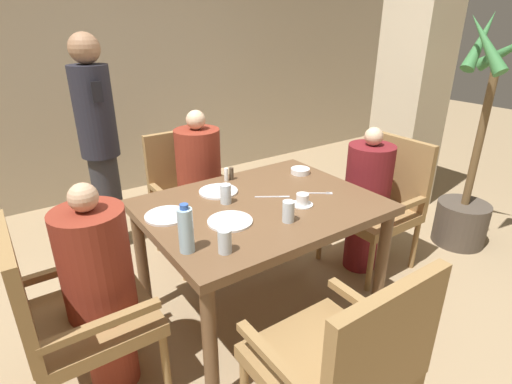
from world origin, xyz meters
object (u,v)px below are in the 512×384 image
glass_tall_near (225,241)px  chair_left_side (68,311)px  chair_right_side (379,199)px  standing_host (99,141)px  water_bottle (186,230)px  plate_main_left (230,221)px  diner_in_right_chair (366,199)px  chair_near_corner (344,361)px  teacup_with_saucer (302,200)px  chair_far_side (191,192)px  diner_in_far_chair (200,187)px  bowl_small (300,171)px  glass_tall_mid (288,211)px  plate_dessert_center (218,191)px  plate_main_right (167,216)px  diner_in_left_chair (100,289)px  glass_tall_far (226,194)px  potted_palm (470,184)px

glass_tall_near → chair_left_side: bearing=152.3°
chair_right_side → standing_host: (-1.59, 1.39, 0.38)m
water_bottle → plate_main_left: bearing=22.7°
diner_in_right_chair → glass_tall_near: 1.43m
chair_near_corner → teacup_with_saucer: size_ratio=7.89×
chair_far_side → diner_in_far_chair: diner_in_far_chair is taller
diner_in_right_chair → plate_main_left: (-1.20, -0.10, 0.22)m
diner_in_far_chair → standing_host: standing_host is taller
bowl_small → glass_tall_mid: glass_tall_mid is taller
teacup_with_saucer → plate_dessert_center: bearing=124.8°
chair_far_side → diner_in_far_chair: bearing=-90.0°
chair_left_side → teacup_with_saucer: bearing=-7.2°
chair_right_side → plate_main_right: 1.62m
diner_in_right_chair → standing_host: bearing=136.1°
diner_in_left_chair → diner_in_far_chair: (0.93, 0.77, 0.03)m
diner_in_left_chair → glass_tall_mid: 0.98m
diner_in_left_chair → diner_in_far_chair: 1.21m
diner_in_left_chair → plate_dessert_center: 0.87m
glass_tall_far → plate_main_right: bearing=175.0°
chair_left_side → chair_near_corner: (0.82, -0.92, 0.00)m
chair_far_side → plate_main_right: size_ratio=4.09×
glass_tall_far → plate_dessert_center: bearing=75.4°
chair_near_corner → plate_main_right: size_ratio=4.09×
diner_in_right_chair → chair_near_corner: bearing=-142.1°
diner_in_far_chair → glass_tall_near: size_ratio=10.34×
plate_main_right → diner_in_far_chair: bearing=50.9°
chair_right_side → diner_in_right_chair: bearing=180.0°
teacup_with_saucer → glass_tall_near: glass_tall_near is taller
diner_in_far_chair → plate_main_left: bearing=-107.1°
potted_palm → plate_main_left: potted_palm is taller
teacup_with_saucer → glass_tall_mid: size_ratio=1.07×
water_bottle → glass_tall_near: water_bottle is taller
chair_right_side → chair_far_side: bearing=139.4°
chair_near_corner → bowl_small: chair_near_corner is taller
plate_main_right → water_bottle: water_bottle is taller
diner_in_right_chair → plate_dessert_center: 1.11m
diner_in_far_chair → chair_right_side: (1.08, -0.77, -0.09)m
diner_in_far_chair → water_bottle: 1.19m
glass_tall_far → diner_in_left_chair: bearing=-171.5°
chair_right_side → bowl_small: 0.68m
plate_main_right → teacup_with_saucer: teacup_with_saucer is taller
potted_palm → water_bottle: 2.48m
water_bottle → diner_in_far_chair: bearing=60.3°
plate_dessert_center → water_bottle: 0.68m
plate_main_right → glass_tall_near: (0.07, -0.48, 0.05)m
diner_in_left_chair → glass_tall_near: diner_in_left_chair is taller
glass_tall_near → glass_tall_far: bearing=58.8°
teacup_with_saucer → water_bottle: (-0.75, -0.07, 0.08)m
diner_in_left_chair → diner_in_right_chair: 1.85m
plate_dessert_center → bowl_small: size_ratio=1.84×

